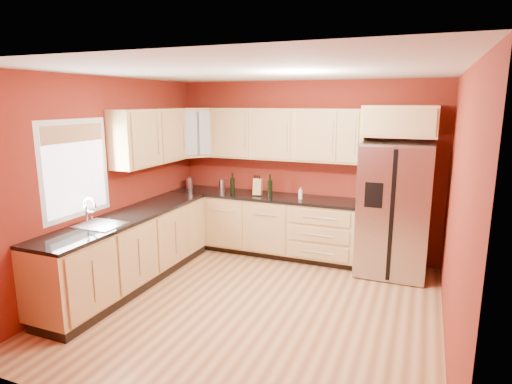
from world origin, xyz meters
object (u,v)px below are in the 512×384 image
refrigerator (394,209)px  knife_block (258,187)px  wine_bottle_a (270,185)px  soap_dispenser (300,193)px  canister_left (190,183)px

refrigerator → knife_block: refrigerator is taller
wine_bottle_a → soap_dispenser: 0.47m
refrigerator → canister_left: 3.17m
canister_left → knife_block: 1.20m
refrigerator → soap_dispenser: bearing=179.5°
canister_left → soap_dispenser: size_ratio=1.11×
refrigerator → canister_left: size_ratio=9.59×
wine_bottle_a → knife_block: bearing=173.0°
knife_block → soap_dispenser: bearing=-10.7°
refrigerator → wine_bottle_a: refrigerator is taller
wine_bottle_a → knife_block: (-0.20, 0.03, -0.04)m
knife_block → soap_dispenser: knife_block is taller
canister_left → knife_block: (1.20, -0.04, 0.03)m
wine_bottle_a → knife_block: wine_bottle_a is taller
canister_left → soap_dispenser: (1.87, -0.06, -0.01)m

